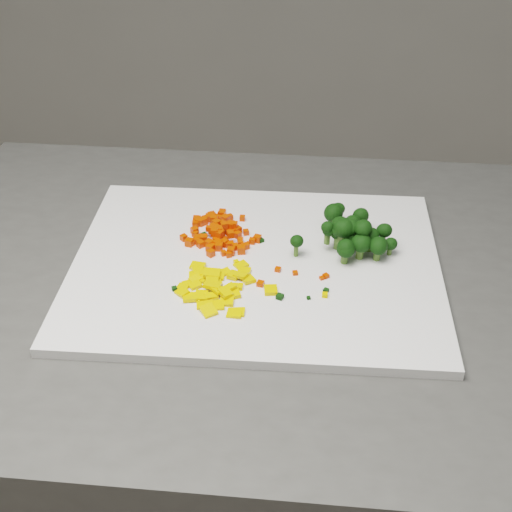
# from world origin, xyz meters

# --- Properties ---
(counter_block) EXTENTS (1.03, 0.73, 0.90)m
(counter_block) POSITION_xyz_m (-0.32, -0.01, 0.45)
(counter_block) COLOR #454442
(counter_block) RESTS_ON ground
(cutting_board) EXTENTS (0.49, 0.38, 0.01)m
(cutting_board) POSITION_xyz_m (-0.33, -0.01, 0.91)
(cutting_board) COLOR white
(cutting_board) RESTS_ON counter_block
(carrot_pile) EXTENTS (0.11, 0.11, 0.03)m
(carrot_pile) POSITION_xyz_m (-0.38, 0.05, 0.93)
(carrot_pile) COLOR red
(carrot_pile) RESTS_ON cutting_board
(pepper_pile) EXTENTS (0.13, 0.13, 0.02)m
(pepper_pile) POSITION_xyz_m (-0.37, -0.06, 0.92)
(pepper_pile) COLOR yellow
(pepper_pile) RESTS_ON cutting_board
(broccoli_pile) EXTENTS (0.13, 0.13, 0.06)m
(broccoli_pile) POSITION_xyz_m (-0.21, 0.03, 0.94)
(broccoli_pile) COLOR black
(broccoli_pile) RESTS_ON cutting_board
(carrot_cube_0) EXTENTS (0.01, 0.01, 0.01)m
(carrot_cube_0) POSITION_xyz_m (-0.39, 0.05, 0.92)
(carrot_cube_0) COLOR red
(carrot_cube_0) RESTS_ON carrot_pile
(carrot_cube_1) EXTENTS (0.01, 0.01, 0.01)m
(carrot_cube_1) POSITION_xyz_m (-0.40, 0.10, 0.92)
(carrot_cube_1) COLOR red
(carrot_cube_1) RESTS_ON carrot_pile
(carrot_cube_2) EXTENTS (0.01, 0.01, 0.01)m
(carrot_cube_2) POSITION_xyz_m (-0.39, 0.02, 0.92)
(carrot_cube_2) COLOR red
(carrot_cube_2) RESTS_ON carrot_pile
(carrot_cube_3) EXTENTS (0.01, 0.01, 0.01)m
(carrot_cube_3) POSITION_xyz_m (-0.42, 0.04, 0.92)
(carrot_cube_3) COLOR red
(carrot_cube_3) RESTS_ON carrot_pile
(carrot_cube_4) EXTENTS (0.01, 0.01, 0.01)m
(carrot_cube_4) POSITION_xyz_m (-0.37, 0.01, 0.92)
(carrot_cube_4) COLOR red
(carrot_cube_4) RESTS_ON carrot_pile
(carrot_cube_5) EXTENTS (0.01, 0.01, 0.01)m
(carrot_cube_5) POSITION_xyz_m (-0.42, 0.03, 0.92)
(carrot_cube_5) COLOR red
(carrot_cube_5) RESTS_ON carrot_pile
(carrot_cube_6) EXTENTS (0.01, 0.01, 0.01)m
(carrot_cube_6) POSITION_xyz_m (-0.41, 0.09, 0.92)
(carrot_cube_6) COLOR red
(carrot_cube_6) RESTS_ON carrot_pile
(carrot_cube_7) EXTENTS (0.01, 0.01, 0.01)m
(carrot_cube_7) POSITION_xyz_m (-0.35, 0.02, 0.92)
(carrot_cube_7) COLOR red
(carrot_cube_7) RESTS_ON carrot_pile
(carrot_cube_8) EXTENTS (0.01, 0.01, 0.01)m
(carrot_cube_8) POSITION_xyz_m (-0.39, 0.11, 0.92)
(carrot_cube_8) COLOR red
(carrot_cube_8) RESTS_ON carrot_pile
(carrot_cube_9) EXTENTS (0.01, 0.01, 0.01)m
(carrot_cube_9) POSITION_xyz_m (-0.35, 0.03, 0.92)
(carrot_cube_9) COLOR red
(carrot_cube_9) RESTS_ON carrot_pile
(carrot_cube_10) EXTENTS (0.01, 0.01, 0.01)m
(carrot_cube_10) POSITION_xyz_m (-0.38, 0.01, 0.92)
(carrot_cube_10) COLOR red
(carrot_cube_10) RESTS_ON carrot_pile
(carrot_cube_11) EXTENTS (0.01, 0.01, 0.01)m
(carrot_cube_11) POSITION_xyz_m (-0.39, 0.05, 0.93)
(carrot_cube_11) COLOR red
(carrot_cube_11) RESTS_ON carrot_pile
(carrot_cube_12) EXTENTS (0.01, 0.01, 0.01)m
(carrot_cube_12) POSITION_xyz_m (-0.41, 0.04, 0.92)
(carrot_cube_12) COLOR red
(carrot_cube_12) RESTS_ON carrot_pile
(carrot_cube_13) EXTENTS (0.01, 0.01, 0.01)m
(carrot_cube_13) POSITION_xyz_m (-0.39, 0.03, 0.92)
(carrot_cube_13) COLOR red
(carrot_cube_13) RESTS_ON carrot_pile
(carrot_cube_14) EXTENTS (0.01, 0.01, 0.01)m
(carrot_cube_14) POSITION_xyz_m (-0.39, 0.05, 0.92)
(carrot_cube_14) COLOR red
(carrot_cube_14) RESTS_ON carrot_pile
(carrot_cube_15) EXTENTS (0.01, 0.01, 0.01)m
(carrot_cube_15) POSITION_xyz_m (-0.42, 0.08, 0.92)
(carrot_cube_15) COLOR red
(carrot_cube_15) RESTS_ON carrot_pile
(carrot_cube_16) EXTENTS (0.01, 0.01, 0.01)m
(carrot_cube_16) POSITION_xyz_m (-0.43, 0.03, 0.92)
(carrot_cube_16) COLOR red
(carrot_cube_16) RESTS_ON carrot_pile
(carrot_cube_17) EXTENTS (0.01, 0.01, 0.01)m
(carrot_cube_17) POSITION_xyz_m (-0.34, 0.04, 0.92)
(carrot_cube_17) COLOR red
(carrot_cube_17) RESTS_ON carrot_pile
(carrot_cube_18) EXTENTS (0.01, 0.01, 0.01)m
(carrot_cube_18) POSITION_xyz_m (-0.40, 0.08, 0.93)
(carrot_cube_18) COLOR red
(carrot_cube_18) RESTS_ON carrot_pile
(carrot_cube_19) EXTENTS (0.01, 0.01, 0.01)m
(carrot_cube_19) POSITION_xyz_m (-0.39, 0.10, 0.92)
(carrot_cube_19) COLOR red
(carrot_cube_19) RESTS_ON carrot_pile
(carrot_cube_20) EXTENTS (0.01, 0.01, 0.01)m
(carrot_cube_20) POSITION_xyz_m (-0.41, 0.08, 0.92)
(carrot_cube_20) COLOR red
(carrot_cube_20) RESTS_ON carrot_pile
(carrot_cube_21) EXTENTS (0.01, 0.01, 0.01)m
(carrot_cube_21) POSITION_xyz_m (-0.36, 0.02, 0.92)
(carrot_cube_21) COLOR red
(carrot_cube_21) RESTS_ON carrot_pile
(carrot_cube_22) EXTENTS (0.01, 0.01, 0.01)m
(carrot_cube_22) POSITION_xyz_m (-0.41, 0.09, 0.92)
(carrot_cube_22) COLOR red
(carrot_cube_22) RESTS_ON carrot_pile
(carrot_cube_23) EXTENTS (0.01, 0.01, 0.01)m
(carrot_cube_23) POSITION_xyz_m (-0.39, 0.05, 0.93)
(carrot_cube_23) COLOR red
(carrot_cube_23) RESTS_ON carrot_pile
(carrot_cube_24) EXTENTS (0.01, 0.01, 0.01)m
(carrot_cube_24) POSITION_xyz_m (-0.35, 0.03, 0.92)
(carrot_cube_24) COLOR red
(carrot_cube_24) RESTS_ON carrot_pile
(carrot_cube_25) EXTENTS (0.01, 0.01, 0.01)m
(carrot_cube_25) POSITION_xyz_m (-0.42, 0.06, 0.92)
(carrot_cube_25) COLOR red
(carrot_cube_25) RESTS_ON carrot_pile
(carrot_cube_26) EXTENTS (0.01, 0.01, 0.01)m
(carrot_cube_26) POSITION_xyz_m (-0.42, 0.08, 0.92)
(carrot_cube_26) COLOR red
(carrot_cube_26) RESTS_ON carrot_pile
(carrot_cube_27) EXTENTS (0.01, 0.01, 0.01)m
(carrot_cube_27) POSITION_xyz_m (-0.37, 0.08, 0.92)
(carrot_cube_27) COLOR red
(carrot_cube_27) RESTS_ON carrot_pile
(carrot_cube_28) EXTENTS (0.01, 0.01, 0.01)m
(carrot_cube_28) POSITION_xyz_m (-0.43, 0.09, 0.92)
(carrot_cube_28) COLOR red
(carrot_cube_28) RESTS_ON carrot_pile
(carrot_cube_29) EXTENTS (0.01, 0.01, 0.01)m
(carrot_cube_29) POSITION_xyz_m (-0.42, 0.09, 0.92)
(carrot_cube_29) COLOR red
(carrot_cube_29) RESTS_ON carrot_pile
(carrot_cube_30) EXTENTS (0.01, 0.01, 0.01)m
(carrot_cube_30) POSITION_xyz_m (-0.37, 0.08, 0.92)
(carrot_cube_30) COLOR red
(carrot_cube_30) RESTS_ON carrot_pile
(carrot_cube_31) EXTENTS (0.01, 0.01, 0.01)m
(carrot_cube_31) POSITION_xyz_m (-0.39, 0.06, 0.93)
(carrot_cube_31) COLOR red
(carrot_cube_31) RESTS_ON carrot_pile
(carrot_cube_32) EXTENTS (0.02, 0.02, 0.01)m
(carrot_cube_32) POSITION_xyz_m (-0.36, 0.06, 0.92)
(carrot_cube_32) COLOR red
(carrot_cube_32) RESTS_ON carrot_pile
(carrot_cube_33) EXTENTS (0.01, 0.01, 0.01)m
(carrot_cube_33) POSITION_xyz_m (-0.38, 0.07, 0.93)
(carrot_cube_33) COLOR red
(carrot_cube_33) RESTS_ON carrot_pile
(carrot_cube_34) EXTENTS (0.01, 0.01, 0.01)m
(carrot_cube_34) POSITION_xyz_m (-0.37, 0.00, 0.92)
(carrot_cube_34) COLOR red
(carrot_cube_34) RESTS_ON carrot_pile
(carrot_cube_35) EXTENTS (0.01, 0.01, 0.01)m
(carrot_cube_35) POSITION_xyz_m (-0.37, 0.06, 0.93)
(carrot_cube_35) COLOR red
(carrot_cube_35) RESTS_ON carrot_pile
(carrot_cube_36) EXTENTS (0.01, 0.01, 0.01)m
(carrot_cube_36) POSITION_xyz_m (-0.41, 0.04, 0.92)
(carrot_cube_36) COLOR red
(carrot_cube_36) RESTS_ON carrot_pile
(carrot_cube_37) EXTENTS (0.01, 0.01, 0.01)m
(carrot_cube_37) POSITION_xyz_m (-0.37, 0.06, 0.92)
(carrot_cube_37) COLOR red
(carrot_cube_37) RESTS_ON carrot_pile
(carrot_cube_38) EXTENTS (0.01, 0.01, 0.01)m
(carrot_cube_38) POSITION_xyz_m (-0.38, 0.09, 0.92)
(carrot_cube_38) COLOR red
(carrot_cube_38) RESTS_ON carrot_pile
(carrot_cube_39) EXTENTS (0.01, 0.01, 0.01)m
(carrot_cube_39) POSITION_xyz_m (-0.35, 0.06, 0.92)
(carrot_cube_39) COLOR red
(carrot_cube_39) RESTS_ON carrot_pile
(carrot_cube_40) EXTENTS (0.01, 0.01, 0.01)m
(carrot_cube_40) POSITION_xyz_m (-0.37, 0.04, 0.93)
(carrot_cube_40) COLOR red
(carrot_cube_40) RESTS_ON carrot_pile
(carrot_cube_41) EXTENTS (0.01, 0.01, 0.01)m
(carrot_cube_41) POSITION_xyz_m (-0.42, 0.03, 0.92)
(carrot_cube_41) COLOR red
(carrot_cube_41) RESTS_ON carrot_pile
(carrot_cube_42) EXTENTS (0.01, 0.01, 0.01)m
(carrot_cube_42) POSITION_xyz_m (-0.39, 0.07, 0.92)
(carrot_cube_42) COLOR red
(carrot_cube_42) RESTS_ON carrot_pile
(carrot_cube_43) EXTENTS (0.01, 0.01, 0.01)m
(carrot_cube_43) POSITION_xyz_m (-0.39, 0.04, 0.92)
(carrot_cube_43) COLOR red
(carrot_cube_43) RESTS_ON carrot_pile
(carrot_cube_44) EXTENTS (0.01, 0.01, 0.01)m
(carrot_cube_44) POSITION_xyz_m (-0.41, 0.09, 0.92)
(carrot_cube_44) COLOR red
(carrot_cube_44) RESTS_ON carrot_pile
(carrot_cube_45) EXTENTS (0.01, 0.01, 0.01)m
(carrot_cube_45) POSITION_xyz_m (-0.35, 0.02, 0.92)
(carrot_cube_45) COLOR red
(carrot_cube_45) RESTS_ON carrot_pile
(carrot_cube_46) EXTENTS (0.01, 0.01, 0.01)m
(carrot_cube_46) POSITION_xyz_m (-0.38, 0.04, 0.93)
(carrot_cube_46) COLOR red
(carrot_cube_46) RESTS_ON carrot_pile
(carrot_cube_47) EXTENTS (0.01, 0.01, 0.01)m
(carrot_cube_47) POSITION_xyz_m (-0.38, 0.06, 0.93)
(carrot_cube_47) COLOR red
(carrot_cube_47) RESTS_ON carrot_pile
(carrot_cube_48) EXTENTS (0.01, 0.01, 0.01)m
(carrot_cube_48) POSITION_xyz_m (-0.36, 0.10, 0.92)
(carrot_cube_48) COLOR red
(carrot_cube_48) RESTS_ON carrot_pile
(carrot_cube_49) EXTENTS (0.01, 0.01, 0.01)m
(carrot_cube_49) POSITION_xyz_m (-0.38, 0.04, 0.93)
(carrot_cube_49) COLOR red
(carrot_cube_49) RESTS_ON carrot_pile
(carrot_cube_50) EXTENTS (0.01, 0.01, 0.01)m
(carrot_cube_50) POSITION_xyz_m (-0.39, 0.00, 0.92)
(carrot_cube_50) COLOR red
(carrot_cube_50) RESTS_ON carrot_pile
(carrot_cube_51) EXTENTS (0.01, 0.01, 0.01)m
(carrot_cube_51) POSITION_xyz_m (-0.37, 0.03, 0.92)
(carrot_cube_51) COLOR red
(carrot_cube_51) RESTS_ON carrot_pile
(carrot_cube_52) EXTENTS (0.01, 0.01, 0.01)m
(carrot_cube_52) POSITION_xyz_m (-0.33, 0.04, 0.92)
(carrot_cube_52) COLOR red
(carrot_cube_52) RESTS_ON carrot_pile
(carrot_cube_53) EXTENTS (0.01, 0.01, 0.01)m
(carrot_cube_53) POSITION_xyz_m (-0.40, 0.02, 0.92)
(carrot_cube_53) COLOR red
(carrot_cube_53) RESTS_ON carrot_pile
(carrot_cube_54) EXTENTS (0.01, 0.01, 0.01)m
(carrot_cube_54) POSITION_xyz_m (-0.42, 0.05, 0.92)
(carrot_cube_54) COLOR red
(carrot_cube_54) RESTS_ON carrot_pile
(carrot_cube_55) EXTENTS (0.01, 0.01, 0.01)m
(carrot_cube_55) POSITION_xyz_m (-0.36, 0.05, 0.92)
(carrot_cube_55) COLOR red
(carrot_cube_55) RESTS_ON carrot_pile
(carrot_cube_56) EXTENTS (0.01, 0.01, 0.01)m
(carrot_cube_56) POSITION_xyz_m (-0.38, 0.06, 0.92)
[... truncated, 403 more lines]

